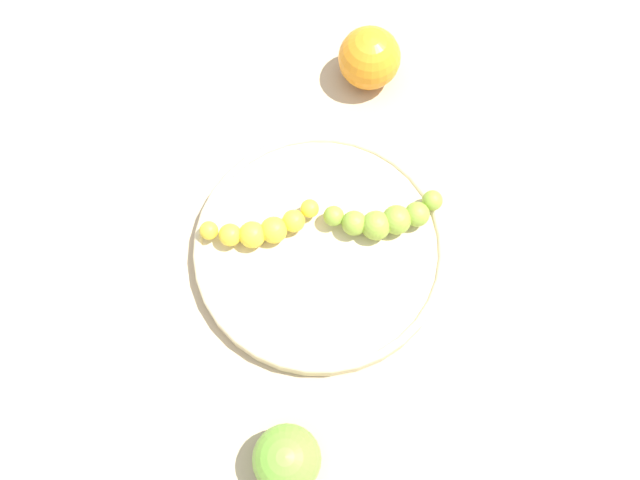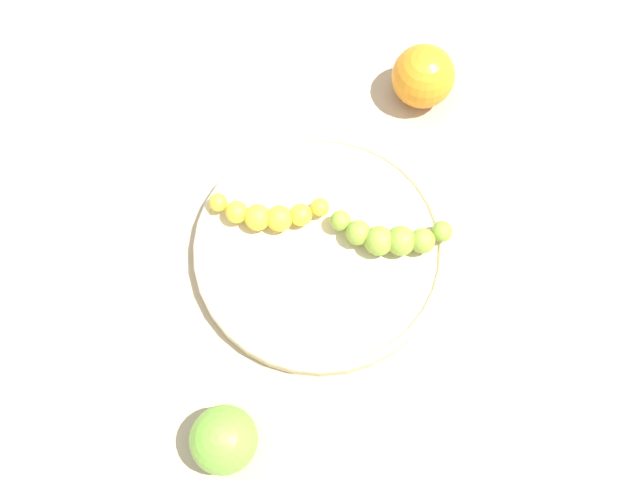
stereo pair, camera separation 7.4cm
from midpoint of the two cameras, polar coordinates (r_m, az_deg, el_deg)
name	(u,v)px [view 1 (the left image)]	position (r m, az deg, el deg)	size (l,w,h in m)	color
ground_plane	(320,252)	(0.77, -2.71, -1.36)	(2.40, 2.40, 0.00)	tan
fruit_bowl	(320,248)	(0.76, -2.75, -1.05)	(0.28, 0.28, 0.02)	beige
banana_yellow	(262,229)	(0.75, -7.64, 0.58)	(0.14, 0.04, 0.03)	yellow
banana_green	(386,219)	(0.75, 2.74, 1.40)	(0.13, 0.05, 0.03)	#8CAD38
orange_fruit	(369,58)	(0.85, 1.62, 14.68)	(0.08, 0.08, 0.08)	orange
apple_green	(287,459)	(0.70, -5.96, -18.17)	(0.07, 0.07, 0.07)	#72B238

